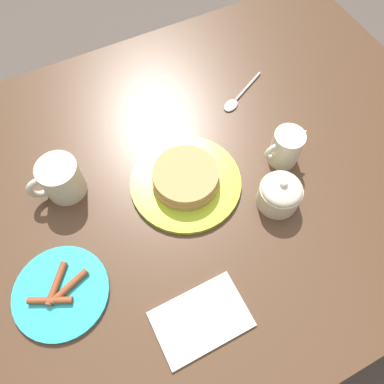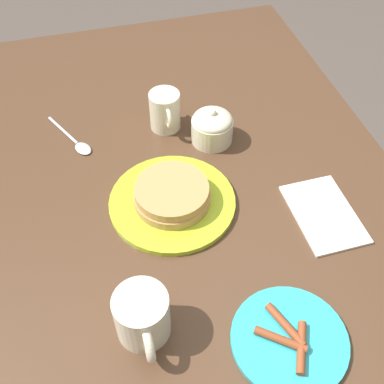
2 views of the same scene
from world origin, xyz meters
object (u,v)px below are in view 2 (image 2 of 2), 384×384
at_px(napkin, 324,214).
at_px(spoon, 76,143).
at_px(pancake_plate, 172,198).
at_px(coffee_mug, 143,317).
at_px(side_plate_bacon, 289,340).
at_px(creamer_pitcher, 165,110).
at_px(sugar_bowl, 212,127).

height_order(napkin, spoon, spoon).
relative_size(pancake_plate, coffee_mug, 2.08).
bearing_deg(side_plate_bacon, creamer_pitcher, -172.75).
distance_m(pancake_plate, sugar_bowl, 0.22).
bearing_deg(side_plate_bacon, spoon, -153.46).
height_order(side_plate_bacon, spoon, side_plate_bacon).
relative_size(side_plate_bacon, sugar_bowl, 2.05).
bearing_deg(napkin, coffee_mug, -69.68).
bearing_deg(coffee_mug, spoon, -173.05).
bearing_deg(side_plate_bacon, sugar_bowl, 177.86).
xyz_separation_m(creamer_pitcher, napkin, (0.35, 0.25, -0.05)).
bearing_deg(creamer_pitcher, sugar_bowl, 51.16).
relative_size(coffee_mug, sugar_bowl, 1.31).
height_order(creamer_pitcher, spoon, creamer_pitcher).
distance_m(pancake_plate, side_plate_bacon, 0.36).
bearing_deg(creamer_pitcher, spoon, -88.50).
height_order(pancake_plate, spoon, pancake_plate).
relative_size(pancake_plate, sugar_bowl, 2.73).
bearing_deg(sugar_bowl, napkin, 29.32).
relative_size(pancake_plate, side_plate_bacon, 1.33).
xyz_separation_m(coffee_mug, napkin, (-0.15, 0.40, -0.05)).
relative_size(coffee_mug, napkin, 0.68).
xyz_separation_m(side_plate_bacon, spoon, (-0.58, -0.29, -0.00)).
bearing_deg(napkin, sugar_bowl, -150.68).
height_order(creamer_pitcher, napkin, creamer_pitcher).
xyz_separation_m(napkin, spoon, (-0.34, -0.46, 0.00)).
relative_size(side_plate_bacon, spoon, 1.23).
height_order(pancake_plate, creamer_pitcher, creamer_pitcher).
bearing_deg(sugar_bowl, pancake_plate, -39.07).
relative_size(coffee_mug, creamer_pitcher, 1.10).
relative_size(pancake_plate, napkin, 1.41).
bearing_deg(spoon, creamer_pitcher, 91.50).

